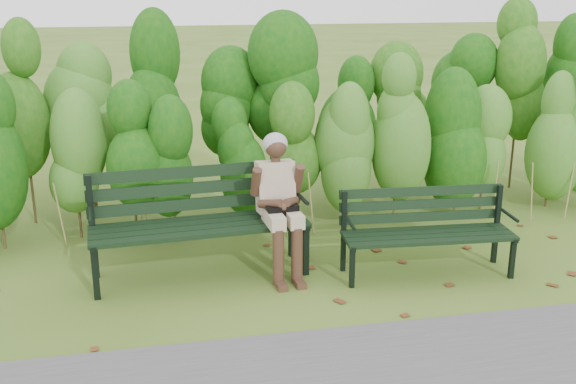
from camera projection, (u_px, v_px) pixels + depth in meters
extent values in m
plane|color=#405D1A|center=(296.00, 281.00, 6.16)|extent=(80.00, 80.00, 0.00)
cylinder|color=#47381E|center=(63.00, 210.00, 6.84)|extent=(0.03, 0.03, 0.80)
ellipsoid|color=#1E5D10|center=(57.00, 149.00, 6.66)|extent=(0.64, 0.64, 1.44)
cylinder|color=#47381E|center=(125.00, 207.00, 6.96)|extent=(0.03, 0.03, 0.80)
ellipsoid|color=#1E5D10|center=(120.00, 146.00, 6.77)|extent=(0.64, 0.64, 1.44)
cylinder|color=#47381E|center=(184.00, 203.00, 7.08)|extent=(0.03, 0.03, 0.80)
ellipsoid|color=#1E5D10|center=(182.00, 143.00, 6.89)|extent=(0.64, 0.64, 1.44)
cylinder|color=#47381E|center=(242.00, 199.00, 7.20)|extent=(0.03, 0.03, 0.80)
ellipsoid|color=#1E5D10|center=(241.00, 141.00, 7.01)|extent=(0.64, 0.64, 1.44)
cylinder|color=#47381E|center=(298.00, 196.00, 7.32)|extent=(0.03, 0.03, 0.80)
ellipsoid|color=#1E5D10|center=(298.00, 138.00, 7.13)|extent=(0.64, 0.64, 1.44)
cylinder|color=#47381E|center=(352.00, 192.00, 7.44)|extent=(0.03, 0.03, 0.80)
ellipsoid|color=#1E5D10|center=(353.00, 136.00, 7.25)|extent=(0.64, 0.64, 1.44)
cylinder|color=#47381E|center=(404.00, 189.00, 7.55)|extent=(0.03, 0.03, 0.80)
ellipsoid|color=#1E5D10|center=(407.00, 133.00, 7.37)|extent=(0.64, 0.64, 1.44)
cylinder|color=#47381E|center=(455.00, 186.00, 7.67)|extent=(0.03, 0.03, 0.80)
ellipsoid|color=#1E5D10|center=(459.00, 131.00, 7.48)|extent=(0.64, 0.64, 1.44)
cylinder|color=#47381E|center=(504.00, 183.00, 7.79)|extent=(0.03, 0.03, 0.80)
ellipsoid|color=#1E5D10|center=(509.00, 129.00, 7.60)|extent=(0.64, 0.64, 1.44)
cylinder|color=#47381E|center=(552.00, 180.00, 7.91)|extent=(0.03, 0.03, 0.80)
ellipsoid|color=#1E5D10|center=(558.00, 126.00, 7.72)|extent=(0.64, 0.64, 1.44)
cylinder|color=#47381E|center=(21.00, 173.00, 7.63)|extent=(0.04, 0.04, 1.10)
ellipsoid|color=#0D4B10|center=(12.00, 96.00, 7.37)|extent=(0.70, 0.70, 1.98)
cylinder|color=#47381E|center=(91.00, 170.00, 7.78)|extent=(0.04, 0.04, 1.10)
ellipsoid|color=#0D4B10|center=(85.00, 94.00, 7.52)|extent=(0.70, 0.70, 1.98)
cylinder|color=#47381E|center=(159.00, 166.00, 7.93)|extent=(0.04, 0.04, 1.10)
ellipsoid|color=#0D4B10|center=(154.00, 92.00, 7.67)|extent=(0.70, 0.70, 1.98)
cylinder|color=#47381E|center=(224.00, 163.00, 8.08)|extent=(0.04, 0.04, 1.10)
ellipsoid|color=#0D4B10|center=(222.00, 90.00, 7.81)|extent=(0.70, 0.70, 1.98)
cylinder|color=#47381E|center=(286.00, 160.00, 8.22)|extent=(0.04, 0.04, 1.10)
ellipsoid|color=#0D4B10|center=(286.00, 88.00, 7.96)|extent=(0.70, 0.70, 1.98)
cylinder|color=#47381E|center=(347.00, 156.00, 8.37)|extent=(0.04, 0.04, 1.10)
ellipsoid|color=#0D4B10|center=(349.00, 86.00, 8.11)|extent=(0.70, 0.70, 1.98)
cylinder|color=#47381E|center=(405.00, 153.00, 8.52)|extent=(0.04, 0.04, 1.10)
ellipsoid|color=#0D4B10|center=(409.00, 84.00, 8.26)|extent=(0.70, 0.70, 1.98)
cylinder|color=#47381E|center=(461.00, 150.00, 8.67)|extent=(0.04, 0.04, 1.10)
ellipsoid|color=#0D4B10|center=(467.00, 82.00, 8.41)|extent=(0.70, 0.70, 1.98)
cylinder|color=#47381E|center=(516.00, 148.00, 8.82)|extent=(0.04, 0.04, 1.10)
ellipsoid|color=#0D4B10|center=(523.00, 80.00, 8.56)|extent=(0.70, 0.70, 1.98)
cylinder|color=#47381E|center=(568.00, 145.00, 8.97)|extent=(0.04, 0.04, 1.10)
cube|color=brown|center=(196.00, 270.00, 6.39)|extent=(0.08, 0.10, 0.01)
cube|color=brown|center=(465.00, 260.00, 6.64)|extent=(0.10, 0.11, 0.01)
cube|color=brown|center=(193.00, 317.00, 5.50)|extent=(0.11, 0.10, 0.01)
cube|color=brown|center=(561.00, 319.00, 5.45)|extent=(0.11, 0.11, 0.01)
cube|color=brown|center=(6.00, 289.00, 6.00)|extent=(0.10, 0.11, 0.01)
cube|color=brown|center=(98.00, 329.00, 5.31)|extent=(0.10, 0.11, 0.01)
cube|color=brown|center=(44.00, 264.00, 6.53)|extent=(0.11, 0.11, 0.01)
cube|color=brown|center=(124.00, 311.00, 5.59)|extent=(0.11, 0.10, 0.01)
cube|color=brown|center=(47.00, 288.00, 6.01)|extent=(0.11, 0.11, 0.01)
cube|color=brown|center=(111.00, 325.00, 5.37)|extent=(0.08, 0.10, 0.01)
cube|color=brown|center=(182.00, 316.00, 5.51)|extent=(0.11, 0.11, 0.01)
cube|color=brown|center=(505.00, 230.00, 7.45)|extent=(0.10, 0.11, 0.01)
cube|color=brown|center=(338.00, 321.00, 5.43)|extent=(0.10, 0.11, 0.01)
cube|color=brown|center=(200.00, 294.00, 5.90)|extent=(0.11, 0.11, 0.01)
cube|color=brown|center=(35.00, 280.00, 6.18)|extent=(0.09, 0.07, 0.01)
cube|color=brown|center=(15.00, 363.00, 4.82)|extent=(0.08, 0.10, 0.01)
cube|color=brown|center=(524.00, 316.00, 5.52)|extent=(0.11, 0.10, 0.01)
cube|color=black|center=(204.00, 234.00, 5.93)|extent=(1.97, 0.26, 0.04)
cube|color=black|center=(201.00, 229.00, 6.05)|extent=(1.97, 0.26, 0.04)
cube|color=black|center=(199.00, 224.00, 6.18)|extent=(1.97, 0.26, 0.04)
cube|color=black|center=(197.00, 219.00, 6.31)|extent=(1.97, 0.26, 0.04)
cube|color=black|center=(195.00, 204.00, 6.36)|extent=(1.97, 0.21, 0.12)
cube|color=black|center=(194.00, 188.00, 6.33)|extent=(1.97, 0.21, 0.12)
cube|color=black|center=(193.00, 172.00, 6.30)|extent=(1.97, 0.21, 0.12)
cube|color=black|center=(95.00, 273.00, 5.74)|extent=(0.06, 0.06, 0.49)
cube|color=black|center=(93.00, 227.00, 6.10)|extent=(0.06, 0.06, 0.99)
cube|color=black|center=(93.00, 239.00, 5.88)|extent=(0.09, 0.55, 0.04)
cylinder|color=black|center=(91.00, 215.00, 5.76)|extent=(0.07, 0.41, 0.04)
cube|color=black|center=(306.00, 250.00, 6.24)|extent=(0.06, 0.06, 0.49)
cube|color=black|center=(292.00, 209.00, 6.59)|extent=(0.06, 0.06, 0.99)
cube|color=black|center=(299.00, 219.00, 6.37)|extent=(0.09, 0.55, 0.04)
cylinder|color=black|center=(301.00, 197.00, 6.25)|extent=(0.07, 0.41, 0.04)
cube|color=black|center=(434.00, 242.00, 6.03)|extent=(1.58, 0.21, 0.03)
cube|color=black|center=(430.00, 237.00, 6.13)|extent=(1.58, 0.21, 0.03)
cube|color=black|center=(426.00, 233.00, 6.24)|extent=(1.58, 0.21, 0.03)
cube|color=black|center=(423.00, 229.00, 6.34)|extent=(1.58, 0.21, 0.03)
cube|color=black|center=(421.00, 217.00, 6.39)|extent=(1.57, 0.16, 0.09)
cube|color=black|center=(421.00, 204.00, 6.36)|extent=(1.57, 0.16, 0.09)
cube|color=black|center=(421.00, 191.00, 6.34)|extent=(1.57, 0.16, 0.09)
cube|color=black|center=(352.00, 267.00, 5.98)|extent=(0.05, 0.05, 0.39)
cube|color=black|center=(344.00, 232.00, 6.28)|extent=(0.05, 0.05, 0.79)
cube|color=black|center=(348.00, 241.00, 6.09)|extent=(0.07, 0.44, 0.03)
cylinder|color=black|center=(350.00, 223.00, 6.00)|extent=(0.05, 0.33, 0.03)
cube|color=black|center=(512.00, 258.00, 6.17)|extent=(0.05, 0.05, 0.39)
cube|color=black|center=(497.00, 224.00, 6.47)|extent=(0.05, 0.05, 0.79)
cube|color=black|center=(506.00, 233.00, 6.29)|extent=(0.07, 0.44, 0.03)
cylinder|color=black|center=(510.00, 215.00, 6.19)|extent=(0.05, 0.33, 0.03)
cube|color=#BFB192|center=(274.00, 218.00, 6.07)|extent=(0.16, 0.41, 0.12)
cube|color=#BFB192|center=(292.00, 217.00, 6.12)|extent=(0.16, 0.41, 0.12)
cylinder|color=#432A1D|center=(278.00, 257.00, 6.02)|extent=(0.11, 0.11, 0.53)
cylinder|color=#432A1D|center=(297.00, 255.00, 6.06)|extent=(0.11, 0.11, 0.53)
cube|color=#432A1D|center=(281.00, 285.00, 6.02)|extent=(0.10, 0.20, 0.06)
cube|color=#432A1D|center=(299.00, 283.00, 6.06)|extent=(0.10, 0.20, 0.06)
cube|color=#BFB192|center=(275.00, 186.00, 6.27)|extent=(0.36, 0.27, 0.50)
cylinder|color=#432A1D|center=(276.00, 160.00, 6.18)|extent=(0.09, 0.09, 0.10)
sphere|color=#432A1D|center=(276.00, 147.00, 6.13)|extent=(0.20, 0.20, 0.20)
ellipsoid|color=gray|center=(275.00, 144.00, 6.14)|extent=(0.23, 0.22, 0.21)
cylinder|color=#432A1D|center=(256.00, 182.00, 6.12)|extent=(0.10, 0.21, 0.30)
cylinder|color=#432A1D|center=(298.00, 179.00, 6.23)|extent=(0.10, 0.21, 0.30)
cylinder|color=#432A1D|center=(270.00, 204.00, 6.09)|extent=(0.23, 0.24, 0.13)
cylinder|color=#432A1D|center=(292.00, 202.00, 6.14)|extent=(0.21, 0.26, 0.13)
sphere|color=#432A1D|center=(283.00, 207.00, 6.06)|extent=(0.11, 0.11, 0.11)
cube|color=black|center=(282.00, 213.00, 6.09)|extent=(0.30, 0.14, 0.15)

